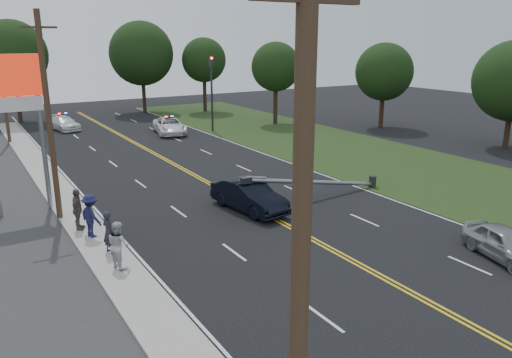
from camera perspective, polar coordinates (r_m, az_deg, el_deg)
ground at (r=20.43m, az=12.37°, el=-9.90°), size 120.00×120.00×0.00m
sidewalk at (r=25.09m, az=-18.84°, el=-5.29°), size 1.80×70.00×0.12m
grass_verge at (r=36.23m, az=17.07°, el=1.18°), size 12.00×80.00×0.01m
centerline_yellow at (r=27.91m, az=-1.84°, el=-2.40°), size 0.36×80.00×0.00m
pylon_sign at (r=27.34m, az=-26.21°, el=8.48°), size 3.20×0.35×8.00m
traffic_signal at (r=48.28m, az=-5.09°, el=10.40°), size 0.28×0.41×7.05m
fallen_streetlight at (r=28.32m, az=7.55°, el=-0.34°), size 9.36×0.44×1.91m
utility_pole_near at (r=7.34m, az=4.97°, el=-14.18°), size 1.60×0.28×10.00m
utility_pole_mid at (r=25.64m, az=-22.60°, el=6.43°), size 1.60×0.28×10.00m
utility_pole_far at (r=47.38m, az=-27.05°, el=9.73°), size 1.60×0.28×10.00m
tree_6 at (r=58.97m, az=-26.10°, el=12.64°), size 7.12×7.12×10.61m
tree_7 at (r=62.01m, az=-12.96°, el=13.80°), size 7.49×7.49×10.69m
tree_8 at (r=61.71m, az=-5.99°, el=13.36°), size 5.28×5.28×8.81m
tree_9 at (r=52.39m, az=2.28°, el=12.68°), size 5.02×5.02×8.38m
tree_13 at (r=51.56m, az=14.44°, el=11.77°), size 5.62×5.62×8.33m
crashed_sedan at (r=26.03m, az=-0.81°, el=-1.94°), size 2.32×5.00×1.59m
waiting_sedan at (r=22.84m, az=26.64°, el=-6.62°), size 2.62×4.26×1.36m
emergency_a at (r=47.85m, az=-9.85°, el=6.01°), size 3.50×5.80×1.51m
emergency_b at (r=52.62m, az=-21.13°, el=5.97°), size 2.81×4.92×1.34m
bystander_a at (r=21.55m, az=-16.49°, el=-5.82°), size 0.64×0.77×1.82m
bystander_b at (r=20.11m, az=-15.46°, el=-7.24°), size 0.92×1.07×1.88m
bystander_c at (r=23.46m, az=-18.35°, el=-4.00°), size 1.12×1.45×1.97m
bystander_d at (r=24.51m, az=-19.73°, el=-3.29°), size 0.93×1.25×1.97m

